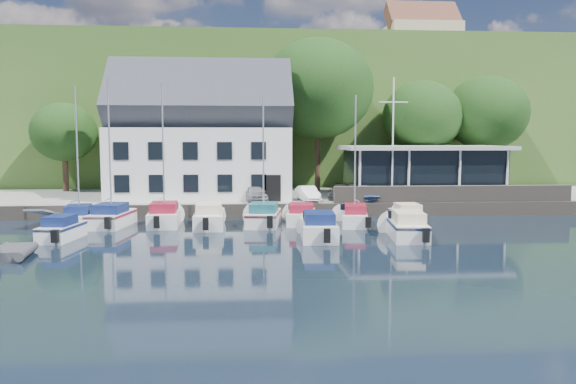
% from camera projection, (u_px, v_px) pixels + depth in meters
% --- Properties ---
extents(ground, '(180.00, 180.00, 0.00)m').
position_uv_depth(ground, '(311.00, 246.00, 29.74)').
color(ground, black).
rests_on(ground, ground).
extents(quay, '(60.00, 13.00, 1.00)m').
position_uv_depth(quay, '(287.00, 201.00, 47.06)').
color(quay, '#979792').
rests_on(quay, ground).
extents(quay_face, '(60.00, 0.30, 1.00)m').
position_uv_depth(quay_face, '(294.00, 211.00, 40.61)').
color(quay_face, '#595147').
rests_on(quay_face, ground).
extents(hillside, '(160.00, 75.00, 16.00)m').
position_uv_depth(hillside, '(268.00, 124.00, 90.52)').
color(hillside, '#2B4C1C').
rests_on(hillside, ground).
extents(field_patch, '(50.00, 30.00, 0.30)m').
position_uv_depth(field_patch, '(311.00, 79.00, 98.27)').
color(field_patch, '#4D5C2E').
rests_on(field_patch, hillside).
extents(farmhouse, '(10.40, 7.00, 8.20)m').
position_uv_depth(farmhouse, '(422.00, 38.00, 81.04)').
color(farmhouse, '#C1AC8F').
rests_on(farmhouse, hillside).
extents(harbor_building, '(14.40, 8.20, 8.70)m').
position_uv_depth(harbor_building, '(202.00, 143.00, 45.10)').
color(harbor_building, white).
rests_on(harbor_building, quay).
extents(club_pavilion, '(13.20, 7.20, 4.10)m').
position_uv_depth(club_pavilion, '(422.00, 171.00, 46.13)').
color(club_pavilion, black).
rests_on(club_pavilion, quay).
extents(seawall, '(18.00, 0.50, 1.20)m').
position_uv_depth(seawall, '(454.00, 194.00, 41.77)').
color(seawall, '#595147').
rests_on(seawall, quay).
extents(gangway, '(1.20, 6.00, 1.40)m').
position_uv_depth(gangway, '(50.00, 224.00, 37.47)').
color(gangway, silver).
rests_on(gangway, ground).
extents(car_silver, '(2.13, 3.87, 1.25)m').
position_uv_depth(car_silver, '(255.00, 193.00, 41.81)').
color(car_silver, '#A0A0A4').
rests_on(car_silver, quay).
extents(car_white, '(1.70, 3.56, 1.13)m').
position_uv_depth(car_white, '(308.00, 193.00, 42.30)').
color(car_white, white).
rests_on(car_white, quay).
extents(car_dgrey, '(2.67, 4.21, 1.14)m').
position_uv_depth(car_dgrey, '(341.00, 192.00, 43.77)').
color(car_dgrey, '#2E2E33').
rests_on(car_dgrey, quay).
extents(car_blue, '(2.26, 3.90, 1.25)m').
position_uv_depth(car_blue, '(364.00, 192.00, 42.93)').
color(car_blue, '#315798').
rests_on(car_blue, quay).
extents(flagpole, '(2.23, 0.20, 9.28)m').
position_uv_depth(flagpole, '(393.00, 139.00, 42.46)').
color(flagpole, white).
rests_on(flagpole, quay).
extents(tree_0, '(5.76, 5.76, 7.87)m').
position_uv_depth(tree_0, '(65.00, 147.00, 49.77)').
color(tree_0, black).
rests_on(tree_0, quay).
extents(tree_1, '(7.68, 7.68, 10.50)m').
position_uv_depth(tree_1, '(161.00, 132.00, 50.31)').
color(tree_1, black).
rests_on(tree_1, quay).
extents(tree_2, '(7.74, 7.74, 10.58)m').
position_uv_depth(tree_2, '(255.00, 132.00, 51.31)').
color(tree_2, black).
rests_on(tree_2, quay).
extents(tree_3, '(9.97, 9.97, 13.62)m').
position_uv_depth(tree_3, '(318.00, 115.00, 50.31)').
color(tree_3, black).
rests_on(tree_3, quay).
extents(tree_4, '(7.32, 7.32, 10.00)m').
position_uv_depth(tree_4, '(422.00, 135.00, 51.77)').
color(tree_4, black).
rests_on(tree_4, quay).
extents(tree_5, '(7.70, 7.70, 10.53)m').
position_uv_depth(tree_5, '(486.00, 132.00, 52.41)').
color(tree_5, black).
rests_on(tree_5, quay).
extents(boat_r1_0, '(2.69, 5.78, 8.73)m').
position_uv_depth(boat_r1_0, '(77.00, 159.00, 35.95)').
color(boat_r1_0, silver).
rests_on(boat_r1_0, ground).
extents(boat_r1_1, '(2.98, 6.35, 9.23)m').
position_uv_depth(boat_r1_1, '(110.00, 155.00, 36.11)').
color(boat_r1_1, silver).
rests_on(boat_r1_1, ground).
extents(boat_r1_2, '(2.47, 6.38, 9.49)m').
position_uv_depth(boat_r1_2, '(163.00, 153.00, 36.44)').
color(boat_r1_2, silver).
rests_on(boat_r1_2, ground).
extents(boat_r1_3, '(2.19, 6.65, 1.56)m').
position_uv_depth(boat_r1_3, '(209.00, 215.00, 36.24)').
color(boat_r1_3, silver).
rests_on(boat_r1_3, ground).
extents(boat_r1_4, '(2.98, 6.00, 9.29)m').
position_uv_depth(boat_r1_4, '(263.00, 155.00, 36.42)').
color(boat_r1_4, silver).
rests_on(boat_r1_4, ground).
extents(boat_r1_5, '(2.62, 5.57, 1.38)m').
position_uv_depth(boat_r1_5, '(301.00, 214.00, 37.54)').
color(boat_r1_5, silver).
rests_on(boat_r1_5, ground).
extents(boat_r1_6, '(2.78, 6.48, 8.44)m').
position_uv_depth(boat_r1_6, '(355.00, 161.00, 36.77)').
color(boat_r1_6, silver).
rests_on(boat_r1_6, ground).
extents(boat_r1_7, '(1.92, 4.97, 1.35)m').
position_uv_depth(boat_r1_7, '(407.00, 213.00, 37.84)').
color(boat_r1_7, silver).
rests_on(boat_r1_7, ground).
extents(boat_r2_0, '(2.34, 5.12, 1.42)m').
position_uv_depth(boat_r2_0, '(61.00, 227.00, 31.62)').
color(boat_r2_0, silver).
rests_on(boat_r2_0, ground).
extents(boat_r2_3, '(2.51, 6.57, 1.56)m').
position_uv_depth(boat_r2_3, '(318.00, 225.00, 32.05)').
color(boat_r2_3, silver).
rests_on(boat_r2_3, ground).
extents(boat_r2_4, '(2.82, 6.82, 1.57)m').
position_uv_depth(boat_r2_4, '(407.00, 224.00, 32.20)').
color(boat_r2_4, silver).
rests_on(boat_r2_4, ground).
extents(dinghy_1, '(2.16, 3.21, 0.70)m').
position_uv_depth(dinghy_1, '(13.00, 251.00, 26.88)').
color(dinghy_1, '#38383D').
rests_on(dinghy_1, ground).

